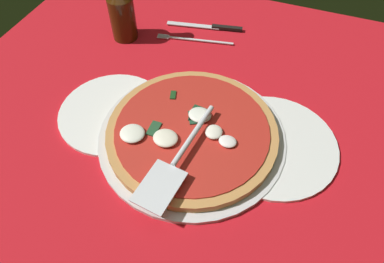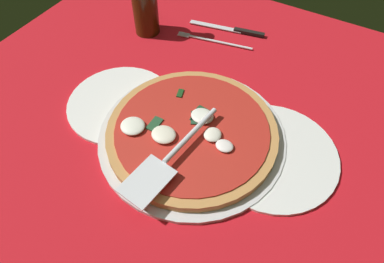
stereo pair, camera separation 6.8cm
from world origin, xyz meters
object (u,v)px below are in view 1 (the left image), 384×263
pizza_server (177,160)px  place_setting_far (203,34)px  dinner_plate_left (113,113)px  dinner_plate_right (272,144)px  pizza (191,132)px  beer_bottle (121,10)px

pizza_server → place_setting_far: bearing=-159.5°
dinner_plate_left → dinner_plate_right: bearing=6.4°
pizza_server → place_setting_far: size_ratio=1.17×
pizza → pizza_server: 9.14cm
pizza_server → beer_bottle: (-28.20, 33.68, 3.05)cm
pizza → dinner_plate_right: bearing=14.2°
pizza → dinner_plate_left: bearing=179.2°
pizza_server → beer_bottle: 44.03cm
dinner_plate_right → beer_bottle: beer_bottle is taller
dinner_plate_left → pizza: (17.71, -0.23, 1.73)cm
pizza_server → beer_bottle: beer_bottle is taller
dinner_plate_left → pizza_server: size_ratio=0.93×
pizza → place_setting_far: pizza is taller
place_setting_far → beer_bottle: size_ratio=1.01×
beer_bottle → place_setting_far: bearing=23.4°
beer_bottle → dinner_plate_left: bearing=-68.2°
beer_bottle → dinner_plate_right: bearing=-25.9°
pizza → place_setting_far: (-9.17, 32.91, -1.88)cm
dinner_plate_right → pizza_server: 20.08cm
pizza → beer_bottle: size_ratio=1.62×
place_setting_far → dinner_plate_right: bearing=119.4°
dinner_plate_left → pizza: 17.79cm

